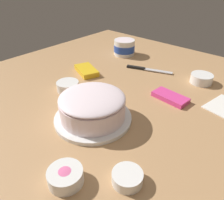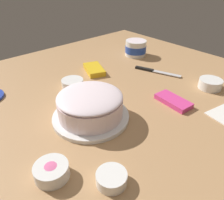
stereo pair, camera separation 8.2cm
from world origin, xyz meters
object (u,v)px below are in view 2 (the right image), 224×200
(sprinkle_bowl_rainbow, at_px, (73,84))
(candy_box_upper, at_px, (94,69))
(sprinkle_bowl_pink, at_px, (51,171))
(sprinkle_bowl_blue, at_px, (210,83))
(spreading_knife, at_px, (153,71))
(frosting_tub, at_px, (136,48))
(frosted_cake, at_px, (91,107))
(candy_box_lower, at_px, (173,101))
(sprinkle_bowl_orange, at_px, (112,178))

(sprinkle_bowl_rainbow, height_order, candy_box_upper, sprinkle_bowl_rainbow)
(sprinkle_bowl_pink, height_order, sprinkle_bowl_blue, sprinkle_bowl_blue)
(sprinkle_bowl_pink, relative_size, candy_box_upper, 0.63)
(spreading_knife, bearing_deg, frosting_tub, 154.90)
(sprinkle_bowl_rainbow, distance_m, candy_box_upper, 0.19)
(frosted_cake, height_order, sprinkle_bowl_rainbow, frosted_cake)
(spreading_knife, distance_m, candy_box_upper, 0.30)
(frosting_tub, distance_m, spreading_knife, 0.25)
(frosting_tub, bearing_deg, frosted_cake, -60.52)
(sprinkle_bowl_blue, height_order, candy_box_lower, sprinkle_bowl_blue)
(sprinkle_bowl_orange, relative_size, candy_box_upper, 0.56)
(frosting_tub, relative_size, candy_box_lower, 0.86)
(frosting_tub, bearing_deg, candy_box_upper, -86.61)
(frosted_cake, relative_size, sprinkle_bowl_rainbow, 2.86)
(frosting_tub, xyz_separation_m, sprinkle_bowl_blue, (0.49, -0.05, -0.02))
(candy_box_lower, bearing_deg, sprinkle_bowl_orange, -69.74)
(candy_box_upper, bearing_deg, sprinkle_bowl_orange, -12.30)
(frosted_cake, bearing_deg, candy_box_lower, 66.07)
(sprinkle_bowl_rainbow, relative_size, sprinkle_bowl_blue, 0.97)
(frosting_tub, distance_m, sprinkle_bowl_orange, 0.90)
(frosting_tub, height_order, sprinkle_bowl_orange, frosting_tub)
(frosted_cake, bearing_deg, candy_box_upper, 140.85)
(candy_box_lower, bearing_deg, frosted_cake, -108.58)
(frosted_cake, xyz_separation_m, sprinkle_bowl_pink, (0.13, -0.23, -0.03))
(frosted_cake, height_order, frosting_tub, frosted_cake)
(candy_box_upper, bearing_deg, sprinkle_bowl_blue, 52.04)
(spreading_knife, distance_m, sprinkle_bowl_rainbow, 0.42)
(frosting_tub, distance_m, sprinkle_bowl_blue, 0.49)
(frosted_cake, xyz_separation_m, sprinkle_bowl_blue, (0.17, 0.52, -0.03))
(spreading_knife, distance_m, sprinkle_bowl_blue, 0.28)
(sprinkle_bowl_orange, xyz_separation_m, sprinkle_bowl_blue, (-0.08, 0.65, 0.01))
(sprinkle_bowl_rainbow, bearing_deg, frosting_tub, 100.37)
(sprinkle_bowl_pink, bearing_deg, frosted_cake, 119.87)
(frosted_cake, xyz_separation_m, spreading_knife, (-0.10, 0.47, -0.04))
(sprinkle_bowl_pink, distance_m, sprinkle_bowl_orange, 0.16)
(sprinkle_bowl_orange, height_order, candy_box_upper, sprinkle_bowl_orange)
(sprinkle_bowl_rainbow, xyz_separation_m, sprinkle_bowl_blue, (0.40, 0.45, 0.00))
(sprinkle_bowl_rainbow, distance_m, sprinkle_bowl_pink, 0.47)
(frosting_tub, relative_size, sprinkle_bowl_blue, 1.25)
(frosting_tub, distance_m, candy_box_lower, 0.53)
(frosted_cake, height_order, candy_box_upper, frosted_cake)
(sprinkle_bowl_blue, relative_size, candy_box_lower, 0.69)
(sprinkle_bowl_orange, bearing_deg, sprinkle_bowl_blue, 96.91)
(sprinkle_bowl_blue, bearing_deg, sprinkle_bowl_orange, -83.09)
(spreading_knife, bearing_deg, candy_box_lower, -35.31)
(sprinkle_bowl_rainbow, bearing_deg, candy_box_lower, 31.93)
(sprinkle_bowl_rainbow, height_order, candy_box_lower, sprinkle_bowl_rainbow)
(sprinkle_bowl_blue, bearing_deg, sprinkle_bowl_pink, -92.89)
(frosting_tub, relative_size, spreading_knife, 0.54)
(sprinkle_bowl_rainbow, bearing_deg, candy_box_upper, 112.46)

